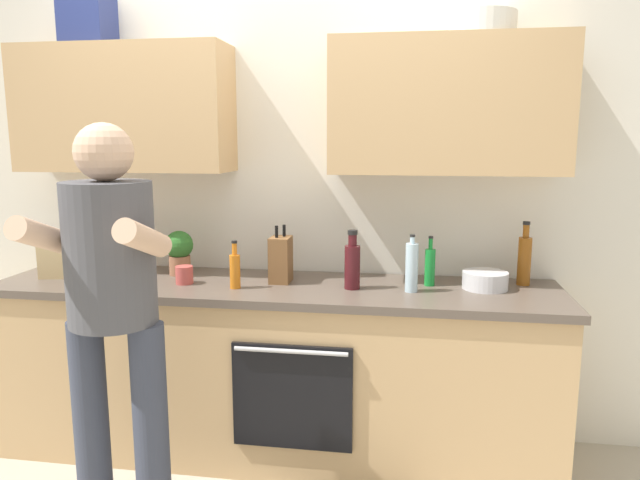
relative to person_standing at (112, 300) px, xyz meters
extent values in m
plane|color=#B2A893|center=(0.47, 0.73, -1.00)|extent=(12.00, 12.00, 0.00)
cube|color=silver|center=(0.47, 1.09, 0.25)|extent=(4.00, 0.06, 2.50)
cube|color=tan|center=(-0.36, 0.90, 0.78)|extent=(1.13, 0.32, 0.65)
cube|color=tan|center=(1.30, 0.90, 0.78)|extent=(1.13, 0.32, 0.65)
cylinder|color=silver|center=(1.45, 0.90, 1.15)|extent=(0.32, 0.32, 0.10)
cube|color=navy|center=(-0.54, 0.90, 1.23)|extent=(0.24, 0.20, 0.26)
cube|color=tan|center=(0.47, 0.73, -0.57)|extent=(2.80, 0.60, 0.86)
cube|color=brown|center=(0.47, 0.73, -0.12)|extent=(2.84, 0.64, 0.04)
cube|color=black|center=(0.63, 0.41, -0.55)|extent=(0.56, 0.02, 0.50)
cylinder|color=silver|center=(0.63, 0.39, -0.32)|extent=(0.52, 0.02, 0.02)
cylinder|color=#383D4C|center=(-0.13, 0.01, -0.54)|extent=(0.14, 0.14, 0.91)
cylinder|color=#383D4C|center=(0.13, 0.01, -0.54)|extent=(0.14, 0.14, 0.91)
cylinder|color=#4C4C51|center=(0.00, 0.01, 0.19)|extent=(0.34, 0.34, 0.56)
sphere|color=#D8AD8C|center=(0.00, 0.01, 0.57)|extent=(0.22, 0.22, 0.22)
cylinder|color=#D8AD8C|center=(-0.20, -0.11, 0.27)|extent=(0.09, 0.31, 0.19)
cylinder|color=#D8AD8C|center=(0.20, -0.11, 0.27)|extent=(0.09, 0.31, 0.19)
cylinder|color=red|center=(-0.39, 0.78, -0.02)|extent=(0.06, 0.06, 0.16)
cylinder|color=red|center=(-0.39, 0.78, 0.10)|extent=(0.03, 0.03, 0.07)
cylinder|color=black|center=(-0.39, 0.78, 0.14)|extent=(0.04, 0.04, 0.02)
cylinder|color=orange|center=(0.30, 0.62, -0.02)|extent=(0.05, 0.05, 0.16)
cylinder|color=orange|center=(0.30, 0.62, 0.10)|extent=(0.02, 0.02, 0.06)
cylinder|color=black|center=(0.30, 0.62, 0.13)|extent=(0.03, 0.03, 0.01)
cylinder|color=#198C33|center=(1.24, 0.83, -0.01)|extent=(0.05, 0.05, 0.18)
cylinder|color=#198C33|center=(1.24, 0.83, 0.11)|extent=(0.02, 0.02, 0.05)
cylinder|color=black|center=(1.24, 0.83, 0.14)|extent=(0.02, 0.02, 0.01)
cylinder|color=#471419|center=(0.87, 0.70, 0.01)|extent=(0.08, 0.08, 0.21)
cylinder|color=#471419|center=(0.87, 0.70, 0.14)|extent=(0.04, 0.04, 0.06)
cylinder|color=black|center=(0.87, 0.70, 0.18)|extent=(0.05, 0.05, 0.02)
cylinder|color=silver|center=(1.15, 0.69, 0.02)|extent=(0.06, 0.06, 0.23)
cylinder|color=silver|center=(1.15, 0.69, 0.15)|extent=(0.02, 0.02, 0.03)
cylinder|color=black|center=(1.15, 0.69, 0.17)|extent=(0.02, 0.02, 0.01)
cylinder|color=#8C4C14|center=(1.71, 0.91, 0.02)|extent=(0.07, 0.07, 0.24)
cylinder|color=#8C4C14|center=(1.71, 0.91, 0.17)|extent=(0.03, 0.03, 0.06)
cylinder|color=black|center=(1.71, 0.91, 0.21)|extent=(0.04, 0.04, 0.02)
cylinder|color=#BF4C47|center=(0.02, 0.67, -0.05)|extent=(0.09, 0.09, 0.09)
cylinder|color=silver|center=(1.51, 0.80, -0.06)|extent=(0.22, 0.22, 0.08)
cube|color=brown|center=(0.50, 0.78, 0.02)|extent=(0.10, 0.14, 0.23)
cylinder|color=black|center=(0.48, 0.76, 0.16)|extent=(0.02, 0.02, 0.06)
cylinder|color=black|center=(0.51, 0.80, 0.16)|extent=(0.02, 0.02, 0.06)
cylinder|color=#9E6647|center=(-0.08, 0.86, -0.05)|extent=(0.11, 0.11, 0.10)
sphere|color=#2D6B28|center=(-0.08, 0.86, 0.06)|extent=(0.15, 0.15, 0.15)
cube|color=tan|center=(-0.66, 0.74, 0.01)|extent=(0.28, 0.21, 0.22)
camera|label=1|loc=(1.14, -2.05, 0.62)|focal=32.76mm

